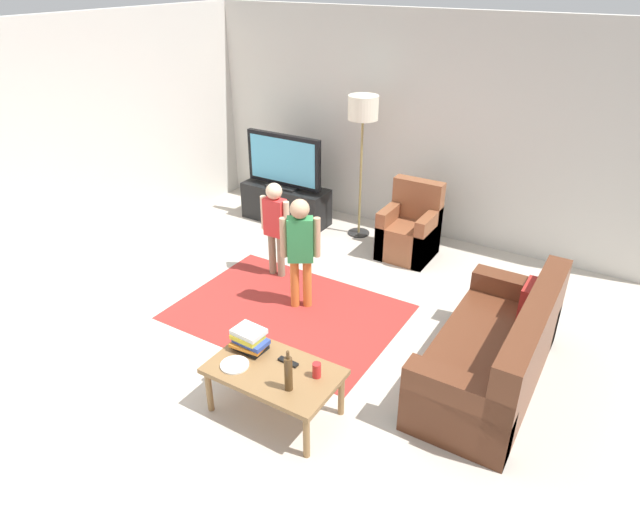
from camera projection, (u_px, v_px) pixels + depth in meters
name	position (u px, v px, depth m)	size (l,w,h in m)	color
ground	(287.00, 343.00, 5.15)	(7.80, 7.80, 0.00)	beige
wall_back	(422.00, 128.00, 6.78)	(6.00, 0.12, 2.70)	silver
wall_left	(51.00, 152.00, 5.90)	(0.12, 6.00, 2.70)	silver
area_rug	(288.00, 312.00, 5.61)	(2.20, 1.60, 0.01)	#9E2D28
tv_stand	(286.00, 204.00, 7.50)	(1.20, 0.44, 0.50)	black
tv	(284.00, 162.00, 7.20)	(1.10, 0.28, 0.71)	black
couch	(499.00, 356.00, 4.52)	(0.80, 1.80, 0.86)	brown
armchair	(410.00, 232.00, 6.60)	(0.60, 0.60, 0.90)	brown
floor_lamp	(363.00, 116.00, 6.52)	(0.36, 0.36, 1.78)	#262626
child_near_tv	(275.00, 221.00, 5.99)	(0.37, 0.18, 1.10)	gray
child_center	(300.00, 244.00, 5.39)	(0.35, 0.25, 1.18)	orange
coffee_table	(274.00, 374.00, 4.20)	(1.00, 0.60, 0.42)	olive
book_stack	(250.00, 340.00, 4.35)	(0.29, 0.23, 0.19)	black
bottle	(288.00, 373.00, 3.92)	(0.06, 0.06, 0.34)	#4C3319
tv_remote	(288.00, 362.00, 4.24)	(0.17, 0.05, 0.02)	black
soda_can	(317.00, 370.00, 4.08)	(0.07, 0.07, 0.12)	red
plate	(235.00, 365.00, 4.21)	(0.22, 0.22, 0.02)	white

